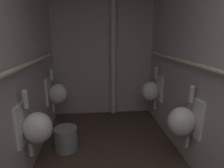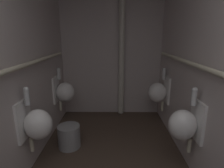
% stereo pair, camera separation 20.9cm
% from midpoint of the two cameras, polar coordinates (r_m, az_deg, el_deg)
% --- Properties ---
extents(wall_left, '(0.06, 3.62, 2.64)m').
position_cam_midpoint_polar(wall_left, '(2.06, -31.99, 6.08)').
color(wall_left, beige).
rests_on(wall_left, ground).
extents(wall_right, '(0.06, 3.62, 2.64)m').
position_cam_midpoint_polar(wall_right, '(2.12, 24.50, 7.20)').
color(wall_right, beige).
rests_on(wall_right, ground).
extents(wall_back, '(2.03, 0.06, 2.64)m').
position_cam_midpoint_polar(wall_back, '(3.62, -4.48, 11.01)').
color(wall_back, beige).
rests_on(wall_back, ground).
extents(urinal_left_mid, '(0.32, 0.30, 0.76)m').
position_cam_midpoint_polar(urinal_left_mid, '(2.18, -25.15, -12.00)').
color(urinal_left_mid, white).
extents(urinal_left_far, '(0.32, 0.30, 0.76)m').
position_cam_midpoint_polar(urinal_left_far, '(3.24, -18.42, -2.75)').
color(urinal_left_far, white).
extents(urinal_right_mid, '(0.32, 0.30, 0.76)m').
position_cam_midpoint_polar(urinal_right_mid, '(2.23, 18.57, -10.73)').
color(urinal_right_mid, white).
extents(urinal_right_far, '(0.32, 0.30, 0.76)m').
position_cam_midpoint_polar(urinal_right_far, '(3.27, 10.30, -2.07)').
color(urinal_right_far, white).
extents(supply_pipe_left, '(0.06, 2.82, 0.06)m').
position_cam_midpoint_polar(supply_pipe_left, '(2.03, -29.37, 4.23)').
color(supply_pipe_left, beige).
extents(supply_pipe_right, '(0.06, 2.85, 0.06)m').
position_cam_midpoint_polar(supply_pipe_right, '(2.07, 22.38, 5.19)').
color(supply_pipe_right, beige).
extents(standpipe_back_wall, '(0.11, 0.11, 2.59)m').
position_cam_midpoint_polar(standpipe_back_wall, '(3.52, -1.30, 10.95)').
color(standpipe_back_wall, beige).
rests_on(standpipe_back_wall, ground).
extents(waste_bin, '(0.31, 0.31, 0.32)m').
position_cam_midpoint_polar(waste_bin, '(2.77, -16.19, -15.98)').
color(waste_bin, gray).
rests_on(waste_bin, ground).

